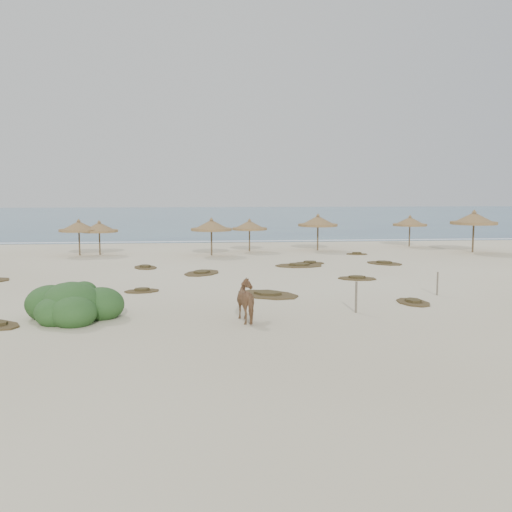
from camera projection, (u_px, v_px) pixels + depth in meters
name	position (u px, v px, depth m)	size (l,w,h in m)	color
ground	(208.00, 299.00, 23.19)	(160.00, 160.00, 0.00)	beige
ocean	(201.00, 216.00, 97.33)	(200.00, 100.00, 0.01)	navy
foam_line	(203.00, 242.00, 48.89)	(70.00, 0.60, 0.01)	white
palapa_1	(99.00, 228.00, 38.82)	(2.91, 2.91, 2.39)	brown
palapa_2	(79.00, 227.00, 38.45)	(3.12, 3.12, 2.50)	brown
palapa_3	(211.00, 226.00, 38.44)	(3.27, 3.27, 2.59)	brown
palapa_4	(249.00, 226.00, 41.00)	(2.67, 2.67, 2.39)	brown
palapa_5	(318.00, 222.00, 41.65)	(3.61, 3.61, 2.72)	brown
palapa_6	(474.00, 219.00, 40.35)	(4.21, 4.21, 3.05)	brown
palapa_7	(410.00, 222.00, 44.56)	(3.36, 3.36, 2.49)	brown
horse	(249.00, 301.00, 19.19)	(0.75, 1.64, 1.39)	#996645
fence_post_near	(356.00, 297.00, 20.56)	(0.09, 0.09, 1.14)	#6B6150
fence_post_far	(437.00, 284.00, 23.97)	(0.07, 0.07, 0.99)	#6B6150
bush	(73.00, 305.00, 19.45)	(3.39, 2.98, 1.52)	#335F29
scrub_2	(142.00, 291.00, 24.84)	(1.72, 1.33, 0.16)	brown
scrub_3	(202.00, 273.00, 30.21)	(2.63, 2.95, 0.16)	brown
scrub_4	(357.00, 278.00, 28.36)	(2.17, 1.71, 0.16)	brown
scrub_5	(384.00, 263.00, 34.22)	(2.61, 2.70, 0.16)	brown
scrub_7	(310.00, 263.00, 34.34)	(1.83, 1.29, 0.16)	brown
scrub_9	(268.00, 294.00, 23.99)	(3.36, 3.22, 0.16)	brown
scrub_10	(357.00, 254.00, 39.20)	(1.61, 1.22, 0.16)	brown
scrub_12	(413.00, 302.00, 22.33)	(1.36, 1.90, 0.16)	brown
scrub_13	(145.00, 267.00, 32.41)	(1.80, 2.19, 0.16)	brown
scrub_14	(299.00, 265.00, 33.21)	(2.84, 1.88, 0.16)	brown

